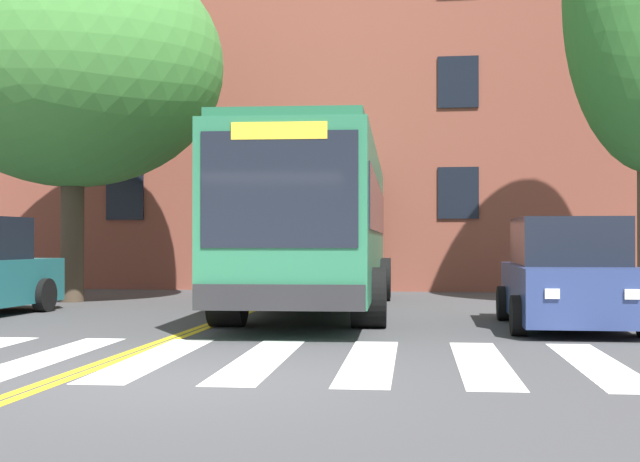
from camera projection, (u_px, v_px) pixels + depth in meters
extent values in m
plane|color=#424244|center=(174.00, 382.00, 8.88)|extent=(120.00, 120.00, 0.00)
cube|color=white|center=(50.00, 356.00, 10.77)|extent=(0.72, 3.96, 0.01)
cube|color=white|center=(154.00, 358.00, 10.64)|extent=(0.72, 3.96, 0.01)
cube|color=white|center=(261.00, 359.00, 10.50)|extent=(0.72, 3.96, 0.01)
cube|color=white|center=(370.00, 361.00, 10.36)|extent=(0.72, 3.96, 0.01)
cube|color=white|center=(482.00, 363.00, 10.23)|extent=(0.72, 3.96, 0.01)
cube|color=white|center=(597.00, 364.00, 10.09)|extent=(0.72, 3.96, 0.01)
cube|color=gold|center=(302.00, 291.00, 24.59)|extent=(0.12, 36.00, 0.01)
cube|color=gold|center=(307.00, 291.00, 24.57)|extent=(0.12, 36.00, 0.01)
cube|color=#28704C|center=(318.00, 222.00, 18.12)|extent=(3.04, 12.01, 2.68)
cube|color=black|center=(378.00, 208.00, 18.01)|extent=(0.60, 10.94, 0.97)
cube|color=black|center=(259.00, 209.00, 18.23)|extent=(0.60, 10.94, 0.97)
cube|color=black|center=(279.00, 189.00, 12.18)|extent=(2.18, 0.14, 1.61)
cube|color=yellow|center=(279.00, 131.00, 12.19)|extent=(1.33, 0.10, 0.24)
cube|color=#232326|center=(279.00, 298.00, 12.14)|extent=(2.37, 0.22, 0.36)
cube|color=#246444|center=(318.00, 152.00, 18.13)|extent=(2.87, 11.53, 0.16)
cylinder|color=black|center=(369.00, 297.00, 14.33)|extent=(0.61, 1.00, 0.97)
cylinder|color=black|center=(228.00, 297.00, 14.53)|extent=(0.61, 1.00, 0.97)
cylinder|color=black|center=(378.00, 280.00, 20.67)|extent=(0.61, 1.00, 0.97)
cylinder|color=black|center=(280.00, 279.00, 20.87)|extent=(0.61, 1.00, 0.97)
cylinder|color=black|center=(379.00, 278.00, 21.76)|extent=(0.61, 1.00, 0.97)
cylinder|color=black|center=(286.00, 277.00, 21.97)|extent=(0.61, 1.00, 0.97)
cylinder|color=black|center=(44.00, 295.00, 17.46)|extent=(0.25, 0.67, 0.66)
cube|color=navy|center=(568.00, 291.00, 14.27)|extent=(1.86, 4.17, 0.85)
cube|color=black|center=(568.00, 241.00, 14.32)|extent=(1.65, 2.30, 0.76)
cube|color=white|center=(632.00, 294.00, 12.14)|extent=(0.20, 0.04, 0.14)
cube|color=white|center=(552.00, 294.00, 12.27)|extent=(0.20, 0.04, 0.14)
cylinder|color=black|center=(518.00, 316.00, 13.11)|extent=(0.23, 0.60, 0.60)
cylinder|color=black|center=(610.00, 304.00, 15.43)|extent=(0.23, 0.60, 0.60)
cylinder|color=black|center=(504.00, 303.00, 15.65)|extent=(0.23, 0.60, 0.60)
cube|color=slate|center=(326.00, 265.00, 27.16)|extent=(2.17, 4.39, 0.95)
cube|color=black|center=(327.00, 236.00, 27.30)|extent=(1.79, 2.18, 0.78)
cube|color=white|center=(327.00, 264.00, 24.96)|extent=(0.20, 0.06, 0.14)
cube|color=white|center=(291.00, 263.00, 25.21)|extent=(0.20, 0.06, 0.14)
cylinder|color=black|center=(347.00, 277.00, 25.67)|extent=(0.28, 0.68, 0.66)
cylinder|color=black|center=(286.00, 277.00, 26.09)|extent=(0.28, 0.68, 0.66)
cylinder|color=black|center=(363.00, 274.00, 28.23)|extent=(0.28, 0.68, 0.66)
cylinder|color=black|center=(308.00, 273.00, 28.65)|extent=(0.28, 0.68, 0.66)
cylinder|color=#4C3D2D|center=(72.00, 235.00, 20.32)|extent=(0.53, 0.53, 3.04)
ellipsoid|color=#428438|center=(73.00, 65.00, 20.36)|extent=(7.94, 7.92, 5.60)
cube|color=brown|center=(305.00, 113.00, 27.87)|extent=(35.33, 6.19, 10.75)
cube|color=black|center=(125.00, 195.00, 25.41)|extent=(1.10, 0.06, 1.40)
cube|color=black|center=(458.00, 193.00, 24.09)|extent=(1.10, 0.06, 1.40)
cube|color=black|center=(125.00, 90.00, 25.44)|extent=(1.10, 0.06, 1.40)
cube|color=black|center=(458.00, 82.00, 24.12)|extent=(1.10, 0.06, 1.40)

